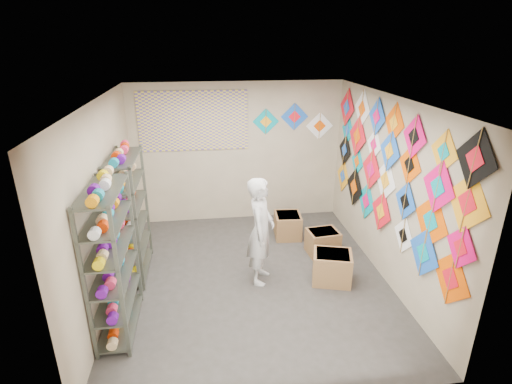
{
  "coord_description": "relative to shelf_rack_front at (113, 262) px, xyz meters",
  "views": [
    {
      "loc": [
        -0.64,
        -5.16,
        3.45
      ],
      "look_at": [
        0.1,
        0.3,
        1.3
      ],
      "focal_mm": 28.0,
      "sensor_mm": 36.0,
      "label": 1
    }
  ],
  "objects": [
    {
      "name": "ground",
      "position": [
        1.78,
        0.85,
        -0.95
      ],
      "size": [
        4.5,
        4.5,
        0.0
      ],
      "primitive_type": "plane",
      "color": "#33302C"
    },
    {
      "name": "room_walls",
      "position": [
        1.78,
        0.85,
        0.69
      ],
      "size": [
        4.5,
        4.5,
        4.5
      ],
      "color": "tan",
      "rests_on": "ground"
    },
    {
      "name": "shelf_rack_front",
      "position": [
        0.0,
        0.0,
        0.0
      ],
      "size": [
        0.4,
        1.1,
        1.9
      ],
      "primitive_type": "cube",
      "color": "#4C5147",
      "rests_on": "ground"
    },
    {
      "name": "shelf_rack_back",
      "position": [
        0.0,
        1.3,
        0.0
      ],
      "size": [
        0.4,
        1.1,
        1.9
      ],
      "primitive_type": "cube",
      "color": "#4C5147",
      "rests_on": "ground"
    },
    {
      "name": "string_spools",
      "position": [
        -0.0,
        0.65,
        0.1
      ],
      "size": [
        0.12,
        2.36,
        0.12
      ],
      "color": "#F63162",
      "rests_on": "ground"
    },
    {
      "name": "kite_wall_display",
      "position": [
        3.76,
        0.86,
        0.68
      ],
      "size": [
        0.06,
        4.28,
        2.07
      ],
      "color": "#F85500",
      "rests_on": "room_walls"
    },
    {
      "name": "back_wall_kites",
      "position": [
        2.88,
        3.09,
        0.99
      ],
      "size": [
        1.57,
        0.02,
        0.72
      ],
      "color": "#0198AA",
      "rests_on": "room_walls"
    },
    {
      "name": "poster",
      "position": [
        0.98,
        3.08,
        1.05
      ],
      "size": [
        2.0,
        0.01,
        1.1
      ],
      "primitive_type": "cube",
      "color": "#57489D",
      "rests_on": "room_walls"
    },
    {
      "name": "shopkeeper",
      "position": [
        1.91,
        0.82,
        -0.13
      ],
      "size": [
        0.82,
        0.73,
        1.63
      ],
      "primitive_type": "imported",
      "rotation": [
        0.0,
        0.0,
        1.27
      ],
      "color": "silver",
      "rests_on": "ground"
    },
    {
      "name": "carton_a",
      "position": [
        2.96,
        0.64,
        -0.72
      ],
      "size": [
        0.67,
        0.6,
        0.47
      ],
      "primitive_type": "cube",
      "rotation": [
        0.0,
        0.0,
        -0.28
      ],
      "color": "olive",
      "rests_on": "ground"
    },
    {
      "name": "carton_b",
      "position": [
        3.06,
        1.46,
        -0.74
      ],
      "size": [
        0.55,
        0.47,
        0.41
      ],
      "primitive_type": "cube",
      "rotation": [
        0.0,
        0.0,
        0.11
      ],
      "color": "olive",
      "rests_on": "ground"
    },
    {
      "name": "carton_c",
      "position": [
        2.6,
        2.13,
        -0.73
      ],
      "size": [
        0.49,
        0.54,
        0.44
      ],
      "primitive_type": "cube",
      "rotation": [
        0.0,
        0.0,
        -0.07
      ],
      "color": "olive",
      "rests_on": "ground"
    }
  ]
}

